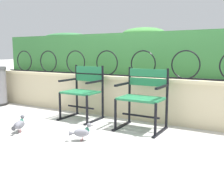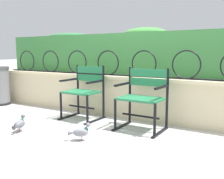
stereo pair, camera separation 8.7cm
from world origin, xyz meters
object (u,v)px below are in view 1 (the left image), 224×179
Objects in this scene: park_chair_left at (83,90)px; pigeon_far_side at (19,125)px; park_chair_right at (143,96)px; pigeon_near_chairs at (81,132)px.

park_chair_left is 3.03× the size of pigeon_far_side.
park_chair_right is 1.72m from pigeon_far_side.
pigeon_near_chairs is at bearing -55.71° from park_chair_left.
pigeon_near_chairs is at bearing -117.47° from park_chair_right.
park_chair_right is (1.06, -0.05, 0.00)m from park_chair_left.
pigeon_far_side is (-0.30, -1.05, -0.35)m from park_chair_left.
park_chair_right is 3.36× the size of pigeon_near_chairs.
pigeon_near_chairs is at bearing 8.97° from pigeon_far_side.
park_chair_left reaches higher than pigeon_near_chairs.
pigeon_near_chairs is (-0.44, -0.85, -0.35)m from park_chair_right.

